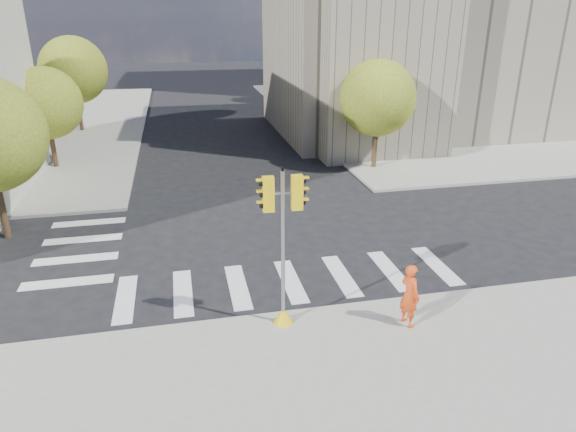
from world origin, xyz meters
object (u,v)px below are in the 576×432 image
object	(u,v)px
photographer	(410,295)
traffic_signal	(283,261)
lamp_near	(362,79)
lamp_far	(307,60)

from	to	relation	value
photographer	traffic_signal	bearing A→B (deg)	60.66
lamp_near	traffic_signal	distance (m)	20.77
lamp_near	lamp_far	bearing A→B (deg)	90.00
lamp_far	traffic_signal	world-z (taller)	lamp_far
lamp_far	photographer	xyz separation A→B (m)	(-5.43, -33.41, -3.49)
lamp_near	lamp_far	size ratio (longest dim) A/B	1.00
lamp_far	traffic_signal	xyz separation A→B (m)	(-8.90, -32.60, -2.45)
traffic_signal	photographer	distance (m)	3.71
lamp_near	lamp_far	world-z (taller)	same
lamp_near	photographer	xyz separation A→B (m)	(-5.43, -19.41, -3.49)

